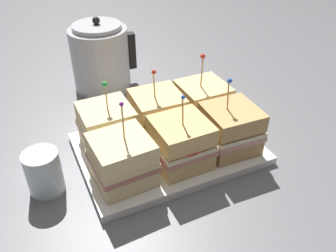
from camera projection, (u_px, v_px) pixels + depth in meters
The scene contains 10 objects.
ground_plane at pixel (168, 152), 0.79m from camera, with size 6.00×6.00×0.00m, color slate.
serving_platter at pixel (168, 148), 0.79m from camera, with size 0.38×0.27×0.02m.
sandwich_front_left at pixel (122, 160), 0.67m from camera, with size 0.12×0.12×0.17m.
sandwich_front_center at pixel (182, 143), 0.71m from camera, with size 0.11×0.11×0.16m.
sandwich_front_right at pixel (230, 129), 0.75m from camera, with size 0.11×0.11×0.17m.
sandwich_back_left at pixel (107, 126), 0.76m from camera, with size 0.11×0.11×0.16m.
sandwich_back_center at pixel (157, 114), 0.80m from camera, with size 0.12×0.12×0.16m.
sandwich_back_right at pixel (202, 102), 0.84m from camera, with size 0.11×0.11×0.17m.
kettle_steel at pixel (101, 58), 0.99m from camera, with size 0.18×0.16×0.21m.
drinking_glass at pixel (44, 172), 0.67m from camera, with size 0.07×0.07×0.09m.
Camera 1 is at (-0.26, -0.56, 0.50)m, focal length 38.00 mm.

